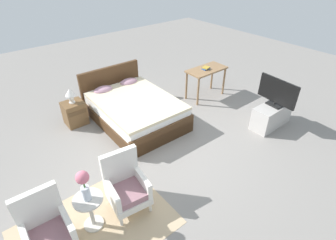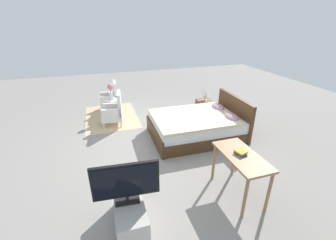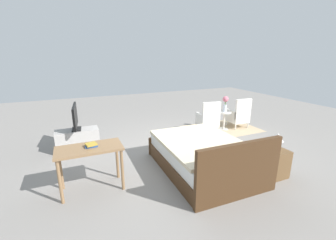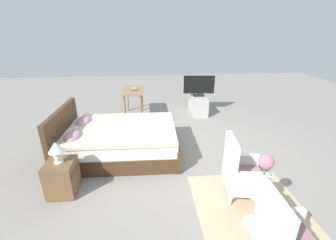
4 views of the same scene
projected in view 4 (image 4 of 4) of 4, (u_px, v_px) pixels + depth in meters
name	position (u px, v px, depth m)	size (l,w,h in m)	color
ground_plane	(177.00, 151.00, 4.59)	(16.00, 16.00, 0.00)	gray
floor_rug	(259.00, 224.00, 2.87)	(2.10, 1.50, 0.01)	tan
bed	(118.00, 140.00, 4.37)	(1.57, 2.21, 0.96)	#472D19
armchair_by_window_right	(241.00, 173.00, 3.25)	(0.61, 0.61, 0.92)	white
side_table	(258.00, 203.00, 2.74)	(0.40, 0.40, 0.55)	beige
flower_vase	(265.00, 169.00, 2.55)	(0.17, 0.17, 0.48)	silver
nightstand	(62.00, 177.00, 3.34)	(0.44, 0.41, 0.53)	brown
table_lamp	(56.00, 149.00, 3.16)	(0.22, 0.22, 0.33)	silver
tv_stand	(198.00, 104.00, 6.59)	(0.96, 0.40, 0.51)	#B7B2AD
tv_flatscreen	(199.00, 85.00, 6.38)	(0.23, 0.87, 0.59)	black
vanity_desk	(133.00, 94.00, 6.16)	(1.04, 0.52, 0.77)	#8E6B47
book_stack	(133.00, 89.00, 6.07)	(0.19, 0.18, 0.06)	#284C8E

